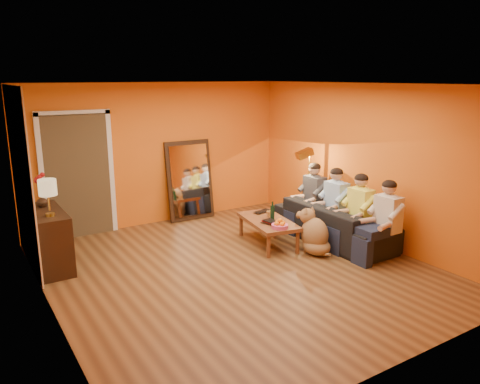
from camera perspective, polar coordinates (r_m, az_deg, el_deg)
room_shell at (r=6.71m, az=-1.94°, el=1.87°), size 5.00×5.50×2.60m
white_accent at (r=7.23m, az=-25.08°, el=1.43°), size 0.02×1.90×2.58m
doorway_recess at (r=8.49m, az=-19.34°, el=1.93°), size 1.06×0.30×2.10m
door_jamb_left at (r=8.27m, az=-22.98°, el=1.30°), size 0.08×0.06×2.20m
door_jamb_right at (r=8.51m, az=-15.42°, el=2.25°), size 0.08×0.06×2.20m
door_header at (r=8.23m, az=-19.74°, el=9.08°), size 1.22×0.06×0.08m
mirror_frame at (r=9.03m, az=-6.16°, el=1.44°), size 0.92×0.27×1.51m
mirror_glass at (r=8.99m, az=-6.05°, el=1.40°), size 0.78×0.21×1.35m
sideboard at (r=7.29m, az=-22.26°, el=-5.33°), size 0.44×1.18×0.85m
table_lamp at (r=6.82m, az=-22.31°, el=-0.66°), size 0.24×0.24×0.51m
sofa at (r=7.99m, az=11.34°, el=-3.68°), size 2.20×0.86×0.64m
coffee_table at (r=7.74m, az=3.41°, el=-4.87°), size 0.82×1.31×0.42m
floor_lamp at (r=8.50m, az=8.34°, el=0.32°), size 0.35×0.31×1.44m
dog at (r=7.37m, az=9.09°, el=-4.71°), size 0.59×0.72×0.73m
person_far_left at (r=7.35m, az=17.54°, el=-3.27°), size 0.70×0.44×1.22m
person_mid_left at (r=7.70m, az=14.44°, el=-2.28°), size 0.70×0.44×1.22m
person_mid_right at (r=8.07m, az=11.62°, el=-1.38°), size 0.70×0.44×1.22m
person_far_right at (r=8.45m, az=9.05°, el=-0.56°), size 0.70×0.44×1.22m
fruit_bowl at (r=7.25m, az=4.87°, el=-3.80°), size 0.26×0.26×0.16m
wine_bottle at (r=7.62m, az=3.97°, el=-2.31°), size 0.07×0.07×0.31m
tumbler at (r=7.82m, az=3.64°, el=-2.68°), size 0.13×0.13×0.10m
laptop at (r=8.04m, az=3.02°, el=-2.46°), size 0.38×0.29×0.03m
book_lower at (r=7.41m, az=3.20°, el=-3.92°), size 0.23×0.27×0.02m
book_mid at (r=7.42m, az=3.22°, el=-3.74°), size 0.21×0.26×0.02m
book_upper at (r=7.39m, az=3.25°, el=-3.65°), size 0.18×0.23×0.02m
vase at (r=7.39m, az=-22.97°, el=-1.00°), size 0.17×0.17×0.17m
flowers at (r=7.33m, az=-23.19°, el=1.17°), size 0.17×0.17×0.51m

